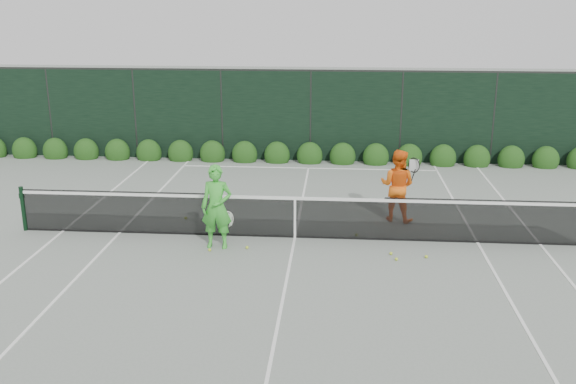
{
  "coord_description": "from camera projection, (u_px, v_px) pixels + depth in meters",
  "views": [
    {
      "loc": [
        0.94,
        -13.76,
        5.2
      ],
      "look_at": [
        -0.18,
        0.3,
        1.0
      ],
      "focal_mm": 40.0,
      "sensor_mm": 36.0,
      "label": 1
    }
  ],
  "objects": [
    {
      "name": "player_woman",
      "position": [
        217.0,
        207.0,
        13.89
      ],
      "size": [
        0.69,
        0.46,
        1.86
      ],
      "rotation": [
        0.0,
        0.0,
        -0.03
      ],
      "color": "green",
      "rests_on": "ground"
    },
    {
      "name": "tennis_net",
      "position": [
        294.0,
        216.0,
        14.55
      ],
      "size": [
        12.9,
        0.1,
        1.07
      ],
      "color": "black",
      "rests_on": "ground"
    },
    {
      "name": "court_lines",
      "position": [
        295.0,
        237.0,
        14.7
      ],
      "size": [
        11.03,
        23.83,
        0.01
      ],
      "color": "white",
      "rests_on": "ground"
    },
    {
      "name": "player_man",
      "position": [
        397.0,
        185.0,
        15.63
      ],
      "size": [
        1.06,
        0.95,
        1.79
      ],
      "rotation": [
        0.0,
        0.0,
        2.76
      ],
      "color": "orange",
      "rests_on": "ground"
    },
    {
      "name": "tennis_balls",
      "position": [
        313.0,
        245.0,
        14.18
      ],
      "size": [
        5.72,
        2.32,
        0.07
      ],
      "color": "#BBD62F",
      "rests_on": "ground"
    },
    {
      "name": "windscreen_fence",
      "position": [
        285.0,
        212.0,
        11.68
      ],
      "size": [
        32.0,
        21.07,
        3.06
      ],
      "color": "black",
      "rests_on": "ground"
    },
    {
      "name": "hedge_row",
      "position": [
        310.0,
        156.0,
        21.47
      ],
      "size": [
        31.66,
        0.65,
        0.94
      ],
      "color": "#14350E",
      "rests_on": "ground"
    },
    {
      "name": "ground",
      "position": [
        295.0,
        238.0,
        14.7
      ],
      "size": [
        80.0,
        80.0,
        0.0
      ],
      "primitive_type": "plane",
      "color": "gray",
      "rests_on": "ground"
    }
  ]
}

